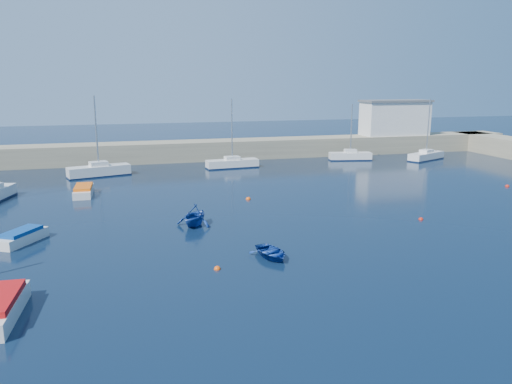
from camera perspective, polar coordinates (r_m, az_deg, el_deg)
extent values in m
plane|color=black|center=(26.72, 9.20, -11.12)|extent=(220.00, 220.00, 0.00)
cube|color=gray|center=(69.62, -6.49, 4.75)|extent=(96.00, 4.50, 2.60)
cube|color=silver|center=(79.45, 15.57, 8.09)|extent=(10.00, 4.00, 5.00)
cube|color=silver|center=(59.81, -17.50, 2.29)|extent=(7.14, 3.79, 1.21)
cylinder|color=#B7BABC|center=(59.22, -17.79, 6.64)|extent=(0.18, 0.18, 7.91)
cube|color=silver|center=(62.82, -2.73, 3.25)|extent=(6.67, 2.39, 1.04)
cylinder|color=#B7BABC|center=(62.28, -2.77, 7.14)|extent=(0.15, 0.15, 7.51)
cube|color=silver|center=(70.15, 10.71, 4.03)|extent=(5.93, 2.66, 1.07)
cylinder|color=#B7BABC|center=(69.70, 10.84, 7.15)|extent=(0.16, 0.16, 6.59)
cube|color=silver|center=(73.00, 18.86, 3.89)|extent=(6.51, 4.36, 1.03)
cylinder|color=#B7BABC|center=(72.54, 19.09, 7.15)|extent=(0.15, 0.15, 7.32)
cube|color=silver|center=(37.19, -25.16, -4.79)|extent=(3.08, 3.87, 0.67)
cube|color=navy|center=(37.07, -25.22, -4.11)|extent=(2.53, 3.04, 0.25)
cube|color=silver|center=(50.44, -19.09, 0.05)|extent=(1.70, 4.59, 0.68)
cube|color=#E35A0C|center=(50.35, -19.13, 0.57)|extent=(1.60, 3.45, 0.26)
imported|color=navy|center=(31.02, 1.78, -6.94)|extent=(2.69, 3.37, 0.62)
imported|color=navy|center=(37.71, -7.06, -2.66)|extent=(3.96, 4.08, 1.64)
sphere|color=#DF4B0B|center=(29.33, -4.45, -8.79)|extent=(0.40, 0.40, 0.40)
sphere|color=#B11C0D|center=(41.39, 18.33, -3.02)|extent=(0.38, 0.38, 0.38)
sphere|color=#DF4B0B|center=(45.99, -0.88, -0.85)|extent=(0.46, 0.46, 0.46)
sphere|color=#B11C0D|center=(57.73, 26.77, 0.55)|extent=(0.44, 0.44, 0.44)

